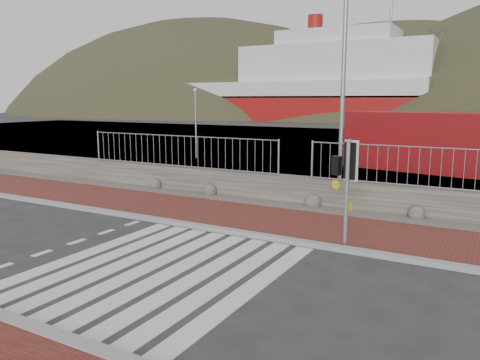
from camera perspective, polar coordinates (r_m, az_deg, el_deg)
The scene contains 14 objects.
ground at distance 9.96m, azimuth -9.74°, elevation -10.72°, with size 220.00×220.00×0.00m, color #28282B.
sidewalk_far at distance 13.57m, azimuth 2.28°, elevation -4.84°, with size 40.00×3.00×0.08m, color brown.
kerb_near at distance 8.03m, azimuth -23.86°, elevation -16.25°, with size 40.00×0.25×0.12m, color gray.
kerb_far at distance 12.29m, azimuth -0.90°, elevation -6.34°, with size 40.00×0.25×0.12m, color gray.
zebra_crossing at distance 9.95m, azimuth -9.75°, elevation -10.68°, with size 4.62×5.60×0.01m.
gravel_strip at distance 15.33m, azimuth 5.68°, elevation -3.21°, with size 40.00×1.50×0.06m, color #59544C.
stone_wall at distance 15.96m, azimuth 6.85°, elevation -1.17°, with size 40.00×0.60×0.90m, color #49433C.
railing at distance 15.62m, azimuth 6.75°, elevation 3.68°, with size 18.07×0.07×1.22m.
quay at distance 35.78m, azimuth 19.56°, elevation 3.67°, with size 120.00×40.00×0.50m, color #4C4C4F.
water at distance 70.45m, azimuth 24.47°, elevation 6.10°, with size 220.00×50.00×0.05m, color #3F4C54.
ferry at distance 81.12m, azimuth 7.17°, elevation 11.05°, with size 50.00×16.00×20.00m.
traffic_signal_far at distance 11.17m, azimuth 12.84°, elevation 1.24°, with size 0.63×0.37×2.56m.
streetlight at distance 15.97m, azimuth 12.97°, elevation 14.15°, with size 1.71×0.81×8.43m.
shipping_container at distance 25.01m, azimuth 21.02°, elevation 4.46°, with size 6.83×2.84×2.84m, color maroon.
Camera 1 is at (5.93, -7.21, 3.46)m, focal length 35.00 mm.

